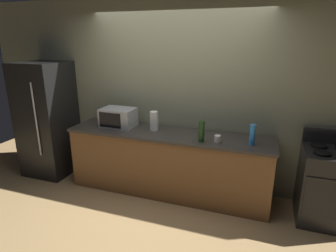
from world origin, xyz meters
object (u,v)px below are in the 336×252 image
Objects in this scene: microwave at (118,117)px; mug_white at (218,139)px; stove_range at (326,186)px; bottle_wine at (202,131)px; refrigerator at (47,119)px; bottle_spray_cleaner at (252,135)px; paper_towel_roll at (154,121)px.

microwave is 1.50m from mug_white.
bottle_wine is (-1.50, -0.17, 0.58)m from stove_range.
bottle_wine is (1.29, -0.22, 0.00)m from microwave.
refrigerator is 20.41× the size of mug_white.
microwave is 1.76× the size of bottle_wine.
bottle_spray_cleaner is (0.60, 0.08, -0.01)m from bottle_wine.
bottle_wine is 0.22m from mug_white.
refrigerator is 6.67× the size of paper_towel_roll.
paper_towel_roll is at bearing 178.71° from stove_range.
refrigerator is 4.07m from stove_range.
mug_white is at bearing -11.07° from paper_towel_roll.
mug_white is (0.92, -0.18, -0.09)m from paper_towel_roll.
stove_range is 4.00× the size of paper_towel_roll.
paper_towel_roll is (0.56, 0.00, 0.00)m from microwave.
microwave is 0.56m from paper_towel_roll.
microwave is at bearing 173.15° from mug_white.
paper_towel_roll is 1.05× the size of bottle_spray_cleaner.
bottle_wine is at bearing -173.38° from stove_range.
bottle_spray_cleaner is (1.89, -0.14, -0.01)m from microwave.
refrigerator is at bearing -180.00° from stove_range.
mug_white is (-0.41, -0.04, -0.08)m from bottle_spray_cleaner.
paper_towel_roll is at bearing 1.58° from refrigerator.
refrigerator is at bearing -177.82° from microwave.
paper_towel_roll is 0.99× the size of bottle_wine.
refrigerator is 1.27m from microwave.
bottle_wine is 0.61m from bottle_spray_cleaner.
mug_white is at bearing -174.36° from bottle_spray_cleaner.
bottle_wine is (0.73, -0.22, 0.00)m from paper_towel_roll.
stove_range is at bearing 5.77° from bottle_spray_cleaner.
stove_range is 4.18× the size of bottle_spray_cleaner.
refrigerator reaches higher than stove_range.
paper_towel_roll is at bearing 162.89° from bottle_wine.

